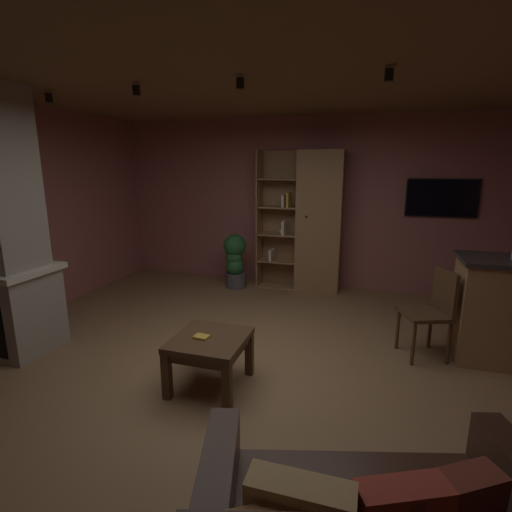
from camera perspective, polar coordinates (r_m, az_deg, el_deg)
The scene contains 14 objects.
floor at distance 3.88m, azimuth -1.81°, elevation -16.77°, with size 6.18×5.99×0.02m, color olive.
wall_back at distance 6.33m, azimuth 7.07°, elevation 7.74°, with size 6.30×0.06×2.69m, color #9E5B56.
ceiling at distance 3.45m, azimuth -2.17°, elevation 26.06°, with size 6.18×5.99×0.02m, color brown.
window_pane_back at distance 6.37m, azimuth 4.81°, elevation 5.68°, with size 0.77×0.01×0.72m, color white.
bookshelf_cabinet at distance 6.06m, azimuth 8.54°, elevation 4.89°, with size 1.31×0.41×2.16m.
coffee_table at distance 3.50m, azimuth -6.83°, elevation -13.18°, with size 0.62×0.66×0.47m.
table_book_0 at distance 3.45m, azimuth -8.07°, elevation -11.75°, with size 0.13×0.10×0.02m, color gold.
dining_chair at distance 4.32m, azimuth 24.67°, elevation -6.93°, with size 0.54×0.54×0.92m.
potted_floor_plant at distance 6.18m, azimuth -3.14°, elevation -0.53°, with size 0.36×0.37×0.88m.
wall_mounted_tv at distance 6.23m, azimuth 25.74°, elevation 7.74°, with size 0.97×0.06×0.54m.
track_light_spot_0 at distance 4.83m, azimuth -28.28°, elevation 19.89°, with size 0.07×0.07×0.09m, color black.
track_light_spot_1 at distance 4.09m, azimuth -17.25°, elevation 22.33°, with size 0.07×0.07×0.09m, color black.
track_light_spot_2 at distance 3.63m, azimuth -2.35°, elevation 24.12°, with size 0.07×0.07×0.09m, color black.
track_light_spot_3 at distance 3.48m, azimuth 19.07°, elevation 23.96°, with size 0.07×0.07×0.09m, color black.
Camera 1 is at (1.10, -3.18, 1.92)m, focal length 27.06 mm.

